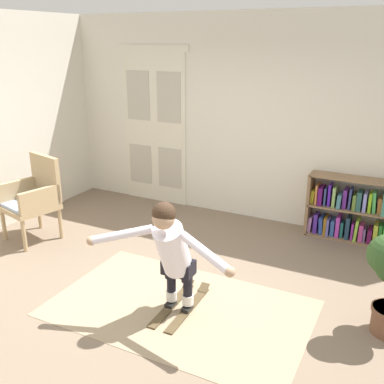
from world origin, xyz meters
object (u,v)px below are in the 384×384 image
object	(u,v)px
bookshelf	(362,214)
wicker_chair	(34,196)
person_skier	(171,249)
skis_pair	(181,305)

from	to	relation	value
bookshelf	wicker_chair	size ratio (longest dim) A/B	1.28
wicker_chair	person_skier	bearing A→B (deg)	-17.29
wicker_chair	person_skier	size ratio (longest dim) A/B	0.76
wicker_chair	skis_pair	bearing A→B (deg)	-13.39
wicker_chair	person_skier	distance (m)	2.62
wicker_chair	bookshelf	bearing A→B (deg)	25.38
skis_pair	person_skier	distance (m)	0.72
bookshelf	wicker_chair	xyz separation A→B (m)	(-3.86, -1.83, 0.21)
bookshelf	wicker_chair	world-z (taller)	wicker_chair
skis_pair	person_skier	world-z (taller)	person_skier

